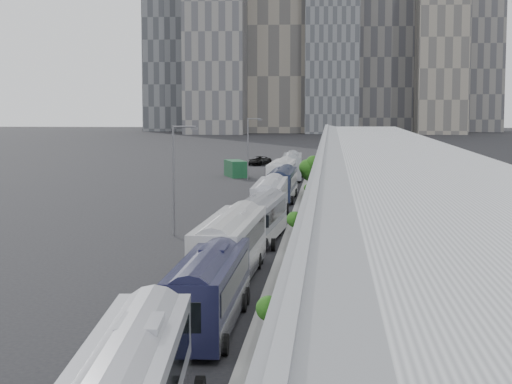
# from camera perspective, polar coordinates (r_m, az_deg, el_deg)

# --- Properties ---
(sidewalk) EXTENTS (10.00, 170.00, 0.12)m
(sidewalk) POSITION_cam_1_polar(r_m,az_deg,el_deg) (73.10, 5.95, -2.44)
(sidewalk) COLOR gray
(sidewalk) RESTS_ON ground
(lane_line) EXTENTS (0.12, 160.00, 0.02)m
(lane_line) POSITION_cam_1_polar(r_m,az_deg,el_deg) (73.68, -2.24, -2.39)
(lane_line) COLOR gold
(lane_line) RESTS_ON ground
(depot) EXTENTS (12.45, 160.40, 7.20)m
(depot) POSITION_cam_1_polar(r_m,az_deg,el_deg) (72.87, 9.12, 0.22)
(depot) COLOR gray
(depot) RESTS_ON ground
(skyline) EXTENTS (145.00, 64.00, 120.00)m
(skyline) POSITION_cam_1_polar(r_m,az_deg,el_deg) (344.06, 3.28, 12.51)
(skyline) COLOR slate
(skyline) RESTS_ON ground
(bus_1) EXTENTS (2.80, 12.48, 3.65)m
(bus_1) POSITION_cam_1_polar(r_m,az_deg,el_deg) (40.69, -3.07, -6.92)
(bus_1) COLOR #161731
(bus_1) RESTS_ON ground
(bus_2) EXTENTS (3.23, 13.92, 4.05)m
(bus_2) POSITION_cam_1_polar(r_m,az_deg,el_deg) (51.51, -1.71, -4.02)
(bus_2) COLOR silver
(bus_2) RESTS_ON ground
(bus_3) EXTENTS (3.32, 12.31, 3.56)m
(bus_3) POSITION_cam_1_polar(r_m,az_deg,el_deg) (66.11, 0.36, -2.02)
(bus_3) COLOR gray
(bus_3) RESTS_ON ground
(bus_4) EXTENTS (2.89, 12.97, 3.79)m
(bus_4) POSITION_cam_1_polar(r_m,az_deg,el_deg) (78.53, 0.96, -0.71)
(bus_4) COLOR silver
(bus_4) RESTS_ON ground
(bus_5) EXTENTS (2.75, 12.29, 3.58)m
(bus_5) POSITION_cam_1_polar(r_m,az_deg,el_deg) (95.05, 1.81, 0.36)
(bus_5) COLOR #171E34
(bus_5) RESTS_ON ground
(bus_6) EXTENTS (3.05, 13.03, 3.78)m
(bus_6) POSITION_cam_1_polar(r_m,az_deg,el_deg) (106.59, 1.72, 1.00)
(bus_6) COLOR white
(bus_6) RESTS_ON ground
(bus_7) EXTENTS (3.04, 13.05, 3.79)m
(bus_7) POSITION_cam_1_polar(r_m,az_deg,el_deg) (121.92, 2.44, 1.60)
(bus_7) COLOR gray
(bus_7) RESTS_ON ground
(tree_0) EXTENTS (1.14, 1.14, 4.13)m
(tree_0) POSITION_cam_1_polar(r_m,az_deg,el_deg) (28.98, 1.90, -8.29)
(tree_0) COLOR black
(tree_0) RESTS_ON ground
(tree_1) EXTENTS (1.22, 1.22, 4.37)m
(tree_1) POSITION_cam_1_polar(r_m,az_deg,el_deg) (49.52, 3.18, -2.16)
(tree_1) COLOR black
(tree_1) RESTS_ON ground
(tree_2) EXTENTS (1.03, 1.03, 3.51)m
(tree_2) POSITION_cam_1_polar(r_m,az_deg,el_deg) (75.86, 3.89, 0.01)
(tree_2) COLOR black
(tree_2) RESTS_ON ground
(tree_3) EXTENTS (2.51, 2.51, 4.64)m
(tree_3) POSITION_cam_1_polar(r_m,az_deg,el_deg) (98.67, 3.73, 1.64)
(tree_3) COLOR black
(tree_3) RESTS_ON ground
(street_lamp_near) EXTENTS (2.04, 0.22, 8.91)m
(street_lamp_near) POSITION_cam_1_polar(r_m,az_deg,el_deg) (68.59, -5.37, 1.30)
(street_lamp_near) COLOR #59595E
(street_lamp_near) RESTS_ON ground
(street_lamp_far) EXTENTS (2.04, 0.22, 8.74)m
(street_lamp_far) POSITION_cam_1_polar(r_m,az_deg,el_deg) (119.84, -0.45, 3.19)
(street_lamp_far) COLOR #59595E
(street_lamp_far) RESTS_ON ground
(shipping_container) EXTENTS (4.09, 6.27, 2.42)m
(shipping_container) POSITION_cam_1_polar(r_m,az_deg,el_deg) (126.24, -1.37, 1.57)
(shipping_container) COLOR #134024
(shipping_container) RESTS_ON ground
(suv) EXTENTS (4.61, 6.27, 1.58)m
(suv) POSITION_cam_1_polar(r_m,az_deg,el_deg) (150.94, 0.18, 2.10)
(suv) COLOR black
(suv) RESTS_ON ground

